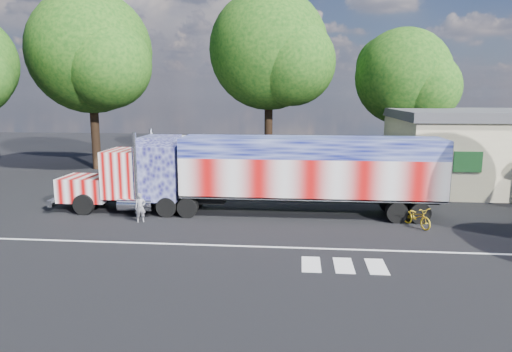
# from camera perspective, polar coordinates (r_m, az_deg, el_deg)

# --- Properties ---
(ground) EXTENTS (100.00, 100.00, 0.00)m
(ground) POSITION_cam_1_polar(r_m,az_deg,el_deg) (22.09, -0.73, -6.24)
(ground) COLOR black
(lane_markings) EXTENTS (30.00, 2.67, 0.01)m
(lane_markings) POSITION_cam_1_polar(r_m,az_deg,el_deg) (18.40, 3.38, -9.68)
(lane_markings) COLOR silver
(lane_markings) RESTS_ON ground
(semi_truck) EXTENTS (20.47, 3.23, 4.36)m
(semi_truck) POSITION_cam_1_polar(r_m,az_deg,el_deg) (23.84, 0.68, 0.53)
(semi_truck) COLOR black
(semi_truck) RESTS_ON ground
(coach_bus) EXTENTS (10.96, 2.55, 3.19)m
(coach_bus) POSITION_cam_1_polar(r_m,az_deg,el_deg) (33.16, -2.23, 2.24)
(coach_bus) COLOR white
(coach_bus) RESTS_ON ground
(woman) EXTENTS (0.62, 0.52, 1.46)m
(woman) POSITION_cam_1_polar(r_m,az_deg,el_deg) (23.28, -14.26, -3.85)
(woman) COLOR slate
(woman) RESTS_ON ground
(bicycle) EXTENTS (1.45, 1.99, 1.00)m
(bicycle) POSITION_cam_1_polar(r_m,az_deg,el_deg) (23.11, 19.44, -4.81)
(bicycle) COLOR gold
(bicycle) RESTS_ON ground
(tree_nw_a) EXTENTS (10.38, 9.89, 14.55)m
(tree_nw_a) POSITION_cam_1_polar(r_m,az_deg,el_deg) (40.54, -19.82, 14.30)
(tree_nw_a) COLOR black
(tree_nw_a) RESTS_ON ground
(tree_ne_a) EXTENTS (8.05, 7.67, 11.46)m
(tree_ne_a) POSITION_cam_1_polar(r_m,az_deg,el_deg) (39.27, 18.12, 11.66)
(tree_ne_a) COLOR black
(tree_ne_a) RESTS_ON ground
(tree_n_mid) EXTENTS (10.61, 10.10, 14.97)m
(tree_n_mid) POSITION_cam_1_polar(r_m,az_deg,el_deg) (40.05, 1.86, 15.38)
(tree_n_mid) COLOR black
(tree_n_mid) RESTS_ON ground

